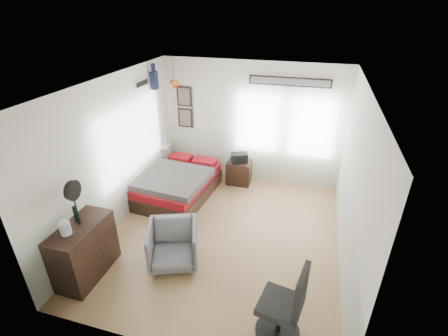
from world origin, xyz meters
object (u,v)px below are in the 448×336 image
(bed, at_px, (178,184))
(armchair, at_px, (173,245))
(task_chair, at_px, (285,310))
(dresser, at_px, (85,250))
(nightstand, at_px, (239,172))

(bed, xyz_separation_m, armchair, (0.73, -1.86, 0.06))
(armchair, distance_m, task_chair, 2.02)
(bed, relative_size, armchair, 2.55)
(dresser, xyz_separation_m, nightstand, (1.56, 3.38, -0.18))
(armchair, height_order, task_chair, task_chair)
(bed, bearing_deg, armchair, -63.56)
(dresser, relative_size, task_chair, 0.89)
(dresser, bearing_deg, armchair, 26.62)
(bed, height_order, nightstand, bed)
(bed, height_order, armchair, armchair)
(armchair, xyz_separation_m, nightstand, (0.40, 2.79, -0.08))
(bed, distance_m, nightstand, 1.46)
(nightstand, bearing_deg, task_chair, -69.38)
(armchair, xyz_separation_m, task_chair, (1.84, -0.82, 0.11))
(dresser, relative_size, armchair, 1.31)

